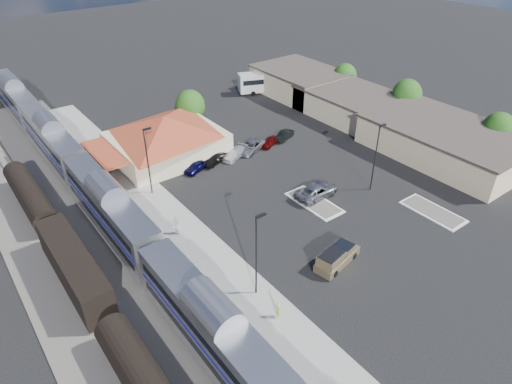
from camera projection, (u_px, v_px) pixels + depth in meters
ground at (301, 222)px, 52.84m from camera, size 280.00×280.00×0.00m
railbed at (99, 257)px, 47.53m from camera, size 16.00×100.00×0.12m
platform at (184, 235)px, 50.74m from camera, size 5.50×92.00×0.18m
passenger_train at (111, 212)px, 49.63m from camera, size 3.00×104.00×5.55m
freight_cars at (75, 269)px, 43.28m from camera, size 2.80×46.00×4.00m
station_depot at (166, 137)px, 65.02m from camera, size 18.35×12.24×6.20m
buildings_east at (370, 110)px, 75.47m from camera, size 14.40×51.40×4.80m
traffic_island_south at (314, 202)px, 56.16m from camera, size 3.30×7.50×0.21m
traffic_island_north at (433, 212)px, 54.50m from camera, size 3.30×7.50×0.21m
lamp_plat_s at (257, 250)px, 40.39m from camera, size 1.08×0.25×9.00m
lamp_plat_n at (148, 156)px, 55.22m from camera, size 1.08×0.25×9.00m
lamp_lot at (376, 152)px, 56.12m from camera, size 1.08×0.25×9.00m
tree_east_a at (498, 129)px, 65.32m from camera, size 4.56×4.56×6.42m
tree_east_b at (407, 95)px, 75.93m from camera, size 4.94×4.94×6.96m
tree_east_c at (345, 76)px, 85.62m from camera, size 4.41×4.41×6.21m
tree_depot at (190, 106)px, 72.43m from camera, size 4.71×4.71×6.63m
pickup_truck at (337, 256)px, 46.34m from camera, size 5.89×3.12×1.93m
suv at (317, 191)px, 57.03m from camera, size 6.31×3.22×1.71m
coach_bus at (270, 81)px, 88.09m from camera, size 12.32×7.11×3.92m
person_a at (278, 310)px, 40.12m from camera, size 0.45×0.64×1.67m
person_b at (177, 228)px, 50.22m from camera, size 0.78×0.94×1.77m
parked_car_a at (196, 166)px, 62.65m from camera, size 4.40×2.99×1.39m
parked_car_b at (215, 159)px, 64.46m from camera, size 4.67×2.85×1.45m
parked_car_c at (235, 153)px, 65.90m from camera, size 5.12×3.62×1.38m
parked_car_d at (251, 146)px, 67.70m from camera, size 5.91×4.30×1.49m
parked_car_e at (269, 142)px, 69.18m from camera, size 4.05×2.83×1.28m
parked_car_f at (284, 136)px, 70.99m from camera, size 4.30×2.71×1.34m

